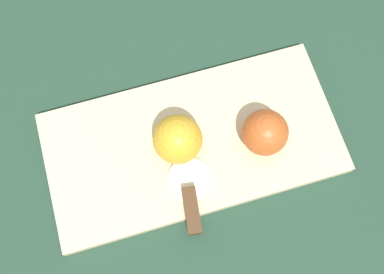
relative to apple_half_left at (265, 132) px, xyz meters
name	(u,v)px	position (x,y,z in m)	size (l,w,h in m)	color
ground_plane	(192,145)	(0.10, -0.01, -0.05)	(4.00, 4.00, 0.00)	#1E3828
cutting_board	(192,143)	(0.10, -0.01, -0.04)	(0.45, 0.27, 0.02)	#D1B789
apple_half_left	(265,132)	(0.00, 0.00, 0.00)	(0.07, 0.07, 0.07)	#AD4C1E
apple_half_right	(178,139)	(0.12, 0.00, 0.00)	(0.07, 0.07, 0.07)	gold
knife	(190,201)	(0.11, 0.08, -0.02)	(0.02, 0.17, 0.02)	silver
apple_slice	(190,179)	(0.11, 0.05, -0.03)	(0.06, 0.06, 0.01)	beige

